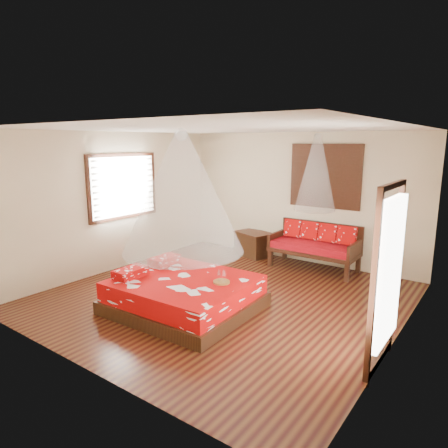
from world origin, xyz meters
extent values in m
cube|color=black|center=(0.00, 0.00, -0.01)|extent=(5.50, 5.50, 0.02)
cube|color=white|center=(0.00, 0.00, 2.81)|extent=(5.50, 5.50, 0.02)
cube|color=beige|center=(-2.76, 0.00, 1.40)|extent=(0.02, 5.50, 2.80)
cube|color=beige|center=(2.76, 0.00, 1.40)|extent=(0.02, 5.50, 2.80)
cube|color=beige|center=(0.00, 2.76, 1.40)|extent=(5.50, 0.02, 2.80)
cube|color=beige|center=(0.00, -2.76, 1.40)|extent=(5.50, 0.02, 2.80)
cube|color=black|center=(-0.20, -0.79, 0.10)|extent=(2.14, 1.95, 0.20)
cube|color=#AC0505|center=(-0.20, -0.79, 0.35)|extent=(2.04, 1.85, 0.30)
cube|color=#AC0505|center=(-0.95, -1.21, 0.57)|extent=(0.32, 0.55, 0.14)
cube|color=#AC0505|center=(-0.98, -0.42, 0.57)|extent=(0.32, 0.55, 0.14)
cube|color=black|center=(-0.22, 1.97, 0.21)|extent=(0.08, 0.08, 0.42)
cube|color=black|center=(1.44, 1.97, 0.21)|extent=(0.08, 0.08, 0.42)
cube|color=black|center=(-0.22, 2.63, 0.21)|extent=(0.08, 0.08, 0.42)
cube|color=black|center=(1.44, 2.63, 0.21)|extent=(0.08, 0.08, 0.42)
cube|color=black|center=(0.61, 2.30, 0.38)|extent=(1.78, 0.79, 0.08)
cube|color=maroon|center=(0.61, 2.30, 0.49)|extent=(1.72, 0.73, 0.14)
cube|color=black|center=(0.61, 2.65, 0.67)|extent=(1.78, 0.06, 0.55)
cube|color=black|center=(-0.24, 2.30, 0.54)|extent=(0.06, 0.79, 0.30)
cube|color=black|center=(1.46, 2.30, 0.54)|extent=(0.06, 0.79, 0.30)
cube|color=#AC0505|center=(0.02, 2.53, 0.75)|extent=(0.38, 0.20, 0.39)
cube|color=#AC0505|center=(0.41, 2.53, 0.75)|extent=(0.38, 0.20, 0.39)
cube|color=#AC0505|center=(0.81, 2.53, 0.75)|extent=(0.38, 0.20, 0.39)
cube|color=#AC0505|center=(1.20, 2.53, 0.75)|extent=(0.38, 0.20, 0.39)
cube|color=black|center=(-0.94, 2.45, 0.25)|extent=(0.89, 0.75, 0.50)
cube|color=black|center=(-0.94, 2.45, 0.53)|extent=(0.94, 0.80, 0.05)
cube|color=black|center=(0.61, 2.72, 1.90)|extent=(1.52, 0.06, 1.32)
cube|color=black|center=(0.61, 2.71, 1.90)|extent=(1.35, 0.04, 1.10)
cube|color=black|center=(-2.72, 0.20, 1.70)|extent=(0.08, 1.74, 1.34)
cube|color=silver|center=(-2.68, 0.20, 1.70)|extent=(0.04, 1.54, 1.10)
cube|color=black|center=(2.72, -0.60, 1.05)|extent=(0.08, 1.02, 2.16)
cube|color=white|center=(2.70, -0.60, 1.15)|extent=(0.03, 0.82, 1.70)
cylinder|color=brown|center=(0.38, -0.59, 0.52)|extent=(0.26, 0.26, 0.03)
cone|color=white|center=(-0.20, -0.79, 1.85)|extent=(1.86, 1.86, 1.80)
cone|color=white|center=(0.61, 2.25, 2.00)|extent=(0.81, 0.81, 1.50)
camera|label=1|loc=(3.78, -5.21, 2.60)|focal=32.00mm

